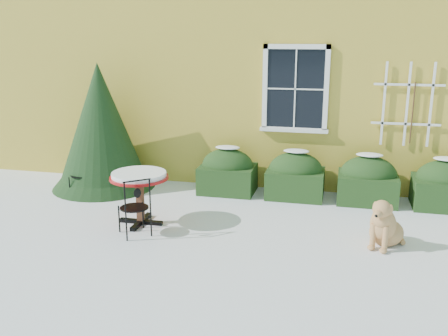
% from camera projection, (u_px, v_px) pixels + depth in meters
% --- Properties ---
extents(ground, '(80.00, 80.00, 0.00)m').
position_uv_depth(ground, '(208.00, 245.00, 7.23)').
color(ground, white).
rests_on(ground, ground).
extents(house, '(12.40, 8.40, 6.40)m').
position_uv_depth(house, '(278.00, 24.00, 12.97)').
color(house, gold).
rests_on(house, ground).
extents(hedge_row, '(4.95, 0.80, 0.91)m').
position_uv_depth(hedge_row, '(331.00, 178.00, 9.15)').
color(hedge_row, black).
rests_on(hedge_row, ground).
extents(evergreen_shrub, '(2.02, 2.02, 2.45)m').
position_uv_depth(evergreen_shrub, '(102.00, 138.00, 9.78)').
color(evergreen_shrub, black).
rests_on(evergreen_shrub, ground).
extents(bistro_table, '(0.93, 0.93, 0.86)m').
position_uv_depth(bistro_table, '(139.00, 181.00, 7.88)').
color(bistro_table, black).
rests_on(bistro_table, ground).
extents(patio_chair_near, '(0.57, 0.57, 0.91)m').
position_uv_depth(patio_chair_near, '(135.00, 207.00, 7.48)').
color(patio_chair_near, black).
rests_on(patio_chair_near, ground).
extents(patio_chair_far, '(0.41, 0.40, 0.82)m').
position_uv_depth(patio_chair_far, '(82.00, 173.00, 9.45)').
color(patio_chair_far, black).
rests_on(patio_chair_far, ground).
extents(dog, '(0.65, 0.81, 0.76)m').
position_uv_depth(dog, '(384.00, 226.00, 7.11)').
color(dog, tan).
rests_on(dog, ground).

